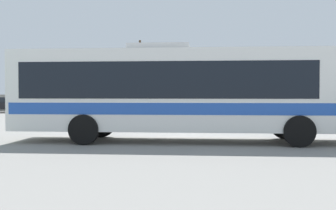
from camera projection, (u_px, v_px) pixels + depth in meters
The scene contains 10 objects.
ground_plane at pixel (172, 121), 25.75m from camera, with size 300.00×300.00×0.00m, color gray.
perimeter_wall at pixel (164, 103), 41.55m from camera, with size 80.00×0.30×1.65m, color #9E998C.
coach_bus_white_blue at pixel (181, 90), 14.86m from camera, with size 12.57×4.12×3.53m.
parked_car_second_dark_blue at pixel (59, 104), 37.72m from camera, with size 4.19×2.22×1.42m.
parked_car_third_red at pixel (116, 104), 38.02m from camera, with size 4.68×2.19×1.54m.
parked_car_rightmost_grey at pixel (175, 104), 37.62m from camera, with size 4.37×2.11×1.42m.
utility_pole_near at pixel (140, 73), 44.39m from camera, with size 1.79×0.45×7.54m.
roadside_tree_left at pixel (66, 74), 44.06m from camera, with size 4.26×4.26×5.71m.
roadside_tree_midleft at pixel (148, 73), 45.54m from camera, with size 4.31×4.31×5.94m.
roadside_tree_midright at pixel (277, 70), 47.00m from camera, with size 4.96×4.96×6.59m.
Camera 1 is at (-1.39, -15.67, 1.75)m, focal length 43.69 mm.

